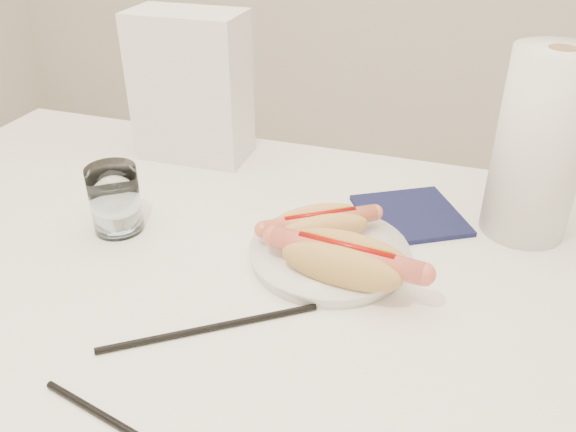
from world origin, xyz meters
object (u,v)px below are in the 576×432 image
(plate, at_px, (329,255))
(napkin_box, at_px, (191,87))
(table, at_px, (220,300))
(paper_towel_roll, at_px, (540,146))
(water_glass, at_px, (115,199))
(hotdog_right, at_px, (345,260))
(hotdog_left, at_px, (320,225))

(plate, xyz_separation_m, napkin_box, (-0.31, 0.24, 0.12))
(table, distance_m, paper_towel_roll, 0.47)
(water_glass, relative_size, napkin_box, 0.39)
(hotdog_right, relative_size, water_glass, 1.98)
(hotdog_left, xyz_separation_m, water_glass, (-0.28, -0.04, 0.01))
(hotdog_right, distance_m, napkin_box, 0.46)
(hotdog_right, distance_m, water_glass, 0.34)
(hotdog_left, height_order, water_glass, water_glass)
(plate, xyz_separation_m, paper_towel_roll, (0.24, 0.16, 0.12))
(hotdog_right, distance_m, paper_towel_roll, 0.31)
(plate, bearing_deg, hotdog_left, 129.37)
(napkin_box, height_order, paper_towel_roll, paper_towel_roll)
(hotdog_left, height_order, napkin_box, napkin_box)
(table, xyz_separation_m, hotdog_left, (0.12, 0.08, 0.10))
(napkin_box, bearing_deg, plate, -39.38)
(paper_towel_roll, bearing_deg, plate, -145.82)
(plate, relative_size, napkin_box, 0.81)
(water_glass, bearing_deg, hotdog_left, 8.78)
(hotdog_right, xyz_separation_m, paper_towel_roll, (0.21, 0.21, 0.09))
(napkin_box, bearing_deg, table, -60.88)
(plate, xyz_separation_m, hotdog_right, (0.03, -0.05, 0.03))
(plate, bearing_deg, water_glass, -176.36)
(napkin_box, bearing_deg, hotdog_left, -38.30)
(hotdog_left, xyz_separation_m, napkin_box, (-0.29, 0.22, 0.09))
(hotdog_right, relative_size, paper_towel_roll, 0.74)
(hotdog_right, xyz_separation_m, napkin_box, (-0.34, 0.29, 0.08))
(table, xyz_separation_m, hotdog_right, (0.17, 0.01, 0.10))
(table, xyz_separation_m, paper_towel_roll, (0.37, 0.22, 0.19))
(napkin_box, bearing_deg, water_glass, -89.72)
(paper_towel_roll, bearing_deg, water_glass, -161.52)
(hotdog_right, bearing_deg, water_glass, -178.96)
(table, relative_size, hotdog_right, 6.29)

